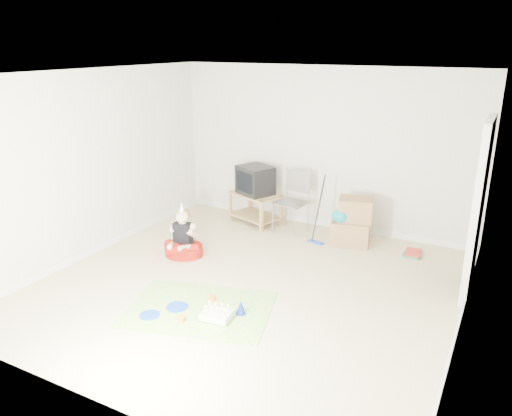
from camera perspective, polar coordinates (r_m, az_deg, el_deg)
The scene contains 16 objects.
ground at distance 6.41m, azimuth -0.89°, elevation -8.80°, with size 5.00×5.00×0.00m, color beige.
doorway_recess at distance 6.48m, azimuth 24.18°, elevation -0.35°, with size 0.02×0.90×2.05m, color black.
tv_stand at distance 8.43m, azimuth -0.08°, elevation 0.26°, with size 0.95×0.75×0.52m.
crt_tv at distance 8.30m, azimuth -0.08°, elevation 3.21°, with size 0.55×0.45×0.47m, color black.
folding_chair at distance 7.98m, azimuth 3.98°, elevation 0.59°, with size 0.52×0.50×1.01m.
cardboard_boxes at distance 7.67m, azimuth 10.90°, elevation -1.60°, with size 0.65×0.56×0.72m.
floor_mop at distance 7.63m, azimuth 6.87°, elevation -2.18°, with size 0.27×0.34×1.02m.
book_pile at distance 7.59m, azimuth 17.55°, elevation -4.95°, with size 0.24×0.30×0.06m.
seated_woman at distance 7.26m, azimuth -8.28°, elevation -4.06°, with size 0.63×0.63×0.81m.
party_mat at distance 5.91m, azimuth -6.51°, elevation -11.41°, with size 1.64×1.18×0.01m, color #E02F7E.
birthday_cake at distance 5.68m, azimuth -4.49°, elevation -12.16°, with size 0.35×0.30×0.15m.
blue_plate_near at distance 5.97m, azimuth -8.99°, elevation -11.09°, with size 0.25×0.25×0.01m, color #1643B4.
blue_plate_far at distance 5.87m, azimuth -12.07°, elevation -11.87°, with size 0.23×0.23×0.01m, color #1643B4.
orange_cup_near at distance 6.04m, azimuth -4.94°, elevation -10.23°, with size 0.06×0.06×0.07m, color orange.
orange_cup_far at distance 5.67m, azimuth -8.49°, elevation -12.40°, with size 0.07×0.07×0.08m, color orange.
blue_party_hat at distance 5.74m, azimuth -1.75°, elevation -11.26°, with size 0.12×0.12×0.17m, color #172EA5.
Camera 1 is at (2.75, -4.99, 2.94)m, focal length 35.00 mm.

